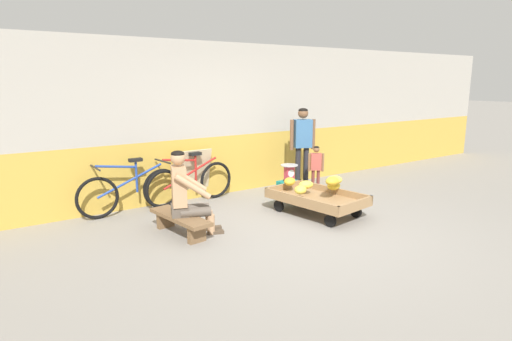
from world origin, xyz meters
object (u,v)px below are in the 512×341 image
Objects in this scene: plastic_crate at (289,189)px; customer_child at (316,165)px; weighing_scale at (289,173)px; bicycle_near_left at (131,191)px; sign_board at (191,175)px; low_bench at (180,220)px; shopping_bag at (301,197)px; bicycle_far_left at (191,183)px; banana_cart at (317,199)px; vendor_seated at (186,193)px; customer_adult at (302,139)px.

plastic_crate is 0.40× the size of customer_child.
bicycle_near_left is at bearing 164.78° from weighing_scale.
low_bench is at bearing -121.27° from sign_board.
bicycle_far_left is at bearing 144.64° from shopping_bag.
customer_child is (1.96, -0.99, 0.11)m from sign_board.
sign_board reaches higher than plastic_crate.
bicycle_near_left is (-2.58, 0.70, 0.20)m from plastic_crate.
vendor_seated is at bearing 170.32° from banana_cart.
low_bench is at bearing 159.98° from vendor_seated.
bicycle_far_left reaches higher than banana_cart.
sign_board is 2.18m from customer_adult.
vendor_seated is 1.28× the size of customer_child.
bicycle_far_left is at bearing 171.75° from customer_adult.
banana_cart reaches higher than low_bench.
weighing_scale reaches higher than banana_cart.
vendor_seated reaches higher than sign_board.
vendor_seated is 0.69× the size of bicycle_near_left.
banana_cart is at bearing -36.01° from bicycle_near_left.
sign_board is 2.20m from customer_child.
customer_child reaches higher than bicycle_near_left.
vendor_seated is 1.29× the size of sign_board.
banana_cart is 1.75m from customer_adult.
sign_board is (-1.21, 1.85, 0.20)m from banana_cart.
vendor_seated is at bearing -118.32° from bicycle_far_left.
sign_board is 0.58× the size of customer_adult.
bicycle_far_left is 0.23m from sign_board.
vendor_seated is (-2.02, 0.35, 0.33)m from banana_cart.
banana_cart is at bearing -131.26° from customer_child.
bicycle_far_left is at bearing 61.68° from vendor_seated.
vendor_seated is at bearing -173.67° from shopping_bag.
customer_adult is at bearing 19.28° from vendor_seated.
customer_child is at bearing -26.78° from sign_board.
vendor_seated reaches higher than plastic_crate.
bicycle_far_left is 1.85× the size of customer_child.
low_bench is at bearing -170.40° from customer_child.
low_bench is 0.68× the size of bicycle_near_left.
banana_cart is 0.93× the size of bicycle_near_left.
sign_board reaches higher than low_bench.
bicycle_near_left is 2.76m from shopping_bag.
weighing_scale is 1.71m from bicycle_far_left.
vendor_seated is at bearing -77.38° from bicycle_near_left.
customer_adult is 1.71× the size of customer_child.
banana_cart is 1.36× the size of vendor_seated.
vendor_seated is 0.75× the size of customer_adult.
bicycle_far_left is 1.87m from shopping_bag.
low_bench is 2.92m from customer_child.
banana_cart reaches higher than plastic_crate.
plastic_crate is 1.20× the size of weighing_scale.
low_bench is 0.38m from vendor_seated.
weighing_scale is at bearing -15.22° from bicycle_near_left.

